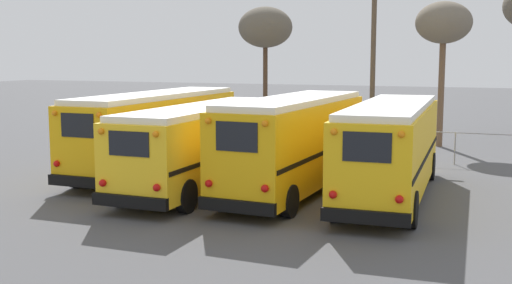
% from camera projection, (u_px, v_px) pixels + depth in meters
% --- Properties ---
extents(ground_plane, '(160.00, 160.00, 0.00)m').
position_uv_depth(ground_plane, '(258.00, 186.00, 23.50)').
color(ground_plane, '#4C4C4F').
extents(school_bus_0, '(2.51, 10.60, 3.24)m').
position_uv_depth(school_bus_0, '(157.00, 129.00, 26.11)').
color(school_bus_0, '#EAAA0F').
rests_on(school_bus_0, ground).
extents(school_bus_1, '(2.56, 10.14, 2.97)m').
position_uv_depth(school_bus_1, '(206.00, 143.00, 23.00)').
color(school_bus_1, yellow).
rests_on(school_bus_1, ground).
extents(school_bus_2, '(2.73, 9.46, 3.32)m').
position_uv_depth(school_bus_2, '(294.00, 142.00, 22.06)').
color(school_bus_2, '#EAAA0F').
rests_on(school_bus_2, ground).
extents(school_bus_3, '(2.80, 10.24, 3.18)m').
position_uv_depth(school_bus_3, '(391.00, 147.00, 21.27)').
color(school_bus_3, yellow).
rests_on(school_bus_3, ground).
extents(utility_pole, '(1.80, 0.26, 9.33)m').
position_uv_depth(utility_pole, '(373.00, 53.00, 32.74)').
color(utility_pole, brown).
rests_on(utility_pole, ground).
extents(bare_tree_0, '(3.21, 3.21, 7.61)m').
position_uv_depth(bare_tree_0, '(265.00, 28.00, 37.91)').
color(bare_tree_0, '#473323').
rests_on(bare_tree_0, ground).
extents(bare_tree_1, '(2.87, 2.87, 7.50)m').
position_uv_depth(bare_tree_1, '(444.00, 25.00, 32.87)').
color(bare_tree_1, brown).
rests_on(bare_tree_1, ground).
extents(fence_line, '(17.78, 0.06, 1.42)m').
position_uv_depth(fence_line, '(316.00, 135.00, 30.31)').
color(fence_line, '#939399').
rests_on(fence_line, ground).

